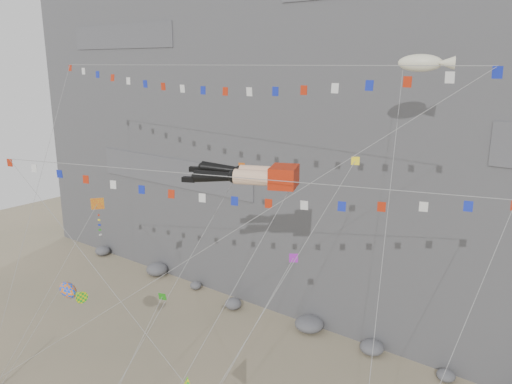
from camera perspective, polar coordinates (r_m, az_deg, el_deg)
cliff at (r=53.92m, az=15.47°, el=15.90°), size 80.00×28.00×50.00m
talus_boulders at (r=46.31m, az=6.11°, el=-14.81°), size 60.00×3.00×1.20m
legs_kite at (r=30.94m, az=-0.43°, el=1.93°), size 7.35×17.43×22.98m
flag_banner_upper at (r=34.14m, az=-4.93°, el=14.20°), size 35.20×12.84×28.82m
flag_banner_lower at (r=30.12m, az=-4.38°, el=1.81°), size 30.95×10.73×21.65m
harlequin_kite at (r=38.32m, az=-17.70°, el=-1.35°), size 5.28×8.19×15.56m
fish_windsock at (r=38.22m, az=-20.70°, el=-10.45°), size 5.83×4.90×9.49m
blimp_windsock at (r=32.30m, az=18.24°, el=13.70°), size 5.94×16.25×27.89m
small_kite_a at (r=35.72m, az=-2.07°, el=2.22°), size 1.65×15.60×21.96m
small_kite_b at (r=29.74m, az=4.07°, el=-7.96°), size 3.11×10.82×15.92m
small_kite_c at (r=33.60m, az=-10.79°, el=-11.93°), size 1.44×9.00×11.95m
small_kite_d at (r=29.52m, az=10.68°, el=2.50°), size 4.85×15.89×23.72m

